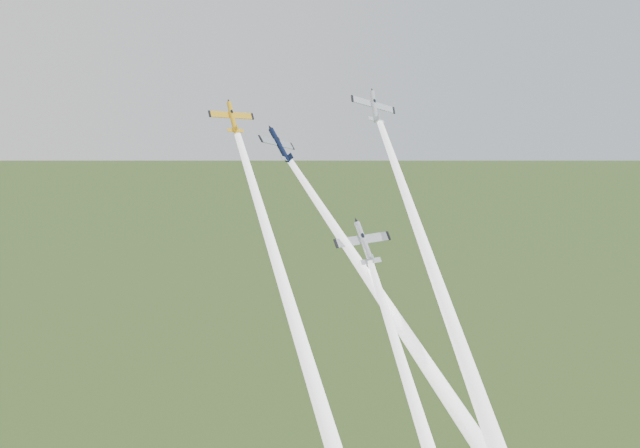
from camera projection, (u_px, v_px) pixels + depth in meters
The scene contains 7 objects.
plane_yellow at pixel (232, 117), 114.73m from camera, with size 6.81×6.76×1.07m, color yellow, non-canonical shape.
smoke_trail_yellow at pixel (310, 372), 96.83m from camera, with size 2.70×2.70×72.57m, color white, non-canonical shape.
plane_navy at pixel (279, 145), 121.84m from camera, with size 7.93×7.87×1.24m, color #0B1434, non-canonical shape.
smoke_trail_navy at pixel (391, 312), 113.95m from camera, with size 2.70×2.70×54.88m, color white, non-canonical shape.
plane_silver_right at pixel (374, 106), 126.75m from camera, with size 7.92×7.86×1.24m, color silver, non-canonical shape.
smoke_trail_silver_right at pixel (446, 305), 110.18m from camera, with size 2.70×2.70×63.98m, color white, non-canonical shape.
plane_silver_low at pixel (364, 243), 117.22m from camera, with size 8.81×8.74×1.38m, color silver, non-canonical shape.
Camera 1 is at (-54.56, -106.96, 114.49)m, focal length 45.00 mm.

